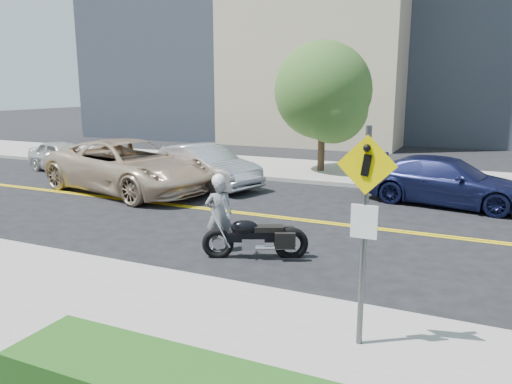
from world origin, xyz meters
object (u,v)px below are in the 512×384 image
object	(u,v)px
pedestrian_sign	(365,217)
parked_car_silver	(204,166)
parked_car_white	(64,156)
suv	(129,166)
parked_car_blue	(447,181)
motorcyclist	(219,213)
motorcycle	(256,228)

from	to	relation	value
pedestrian_sign	parked_car_silver	world-z (taller)	pedestrian_sign
pedestrian_sign	parked_car_white	size ratio (longest dim) A/B	0.77
suv	parked_car_blue	xyz separation A→B (m)	(10.21, 2.56, -0.17)
pedestrian_sign	motorcyclist	bearing A→B (deg)	141.40
pedestrian_sign	parked_car_blue	distance (m)	10.03
motorcyclist	parked_car_white	bearing A→B (deg)	-61.73
pedestrian_sign	parked_car_blue	size ratio (longest dim) A/B	0.59
parked_car_white	parked_car_silver	distance (m)	7.16
parked_car_silver	pedestrian_sign	bearing A→B (deg)	-121.27
parked_car_silver	parked_car_white	bearing A→B (deg)	105.83
pedestrian_sign	motorcycle	size ratio (longest dim) A/B	1.36
suv	parked_car_silver	distance (m)	2.68
parked_car_white	parked_car_silver	bearing A→B (deg)	-77.46
motorcyclist	motorcycle	size ratio (longest dim) A/B	0.80
motorcyclist	parked_car_blue	xyz separation A→B (m)	(4.28, 6.83, -0.14)
suv	parked_car_blue	distance (m)	10.53
parked_car_white	parked_car_blue	world-z (taller)	parked_car_blue
motorcycle	parked_car_silver	world-z (taller)	parked_car_silver
motorcycle	parked_car_white	world-z (taller)	motorcycle
parked_car_blue	parked_car_white	bearing A→B (deg)	100.85
pedestrian_sign	motorcyclist	size ratio (longest dim) A/B	1.71
suv	motorcycle	bearing A→B (deg)	-109.70
motorcycle	suv	distance (m)	8.17
pedestrian_sign	motorcyclist	world-z (taller)	pedestrian_sign
motorcycle	parked_car_silver	size ratio (longest dim) A/B	0.47
suv	parked_car_white	xyz separation A→B (m)	(-5.20, 2.13, -0.24)
motorcyclist	pedestrian_sign	bearing A→B (deg)	109.60
suv	parked_car_blue	size ratio (longest dim) A/B	1.29
motorcyclist	suv	size ratio (longest dim) A/B	0.27
suv	pedestrian_sign	bearing A→B (deg)	-114.09
suv	parked_car_silver	bearing A→B (deg)	-33.91
motorcycle	parked_car_blue	size ratio (longest dim) A/B	0.43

